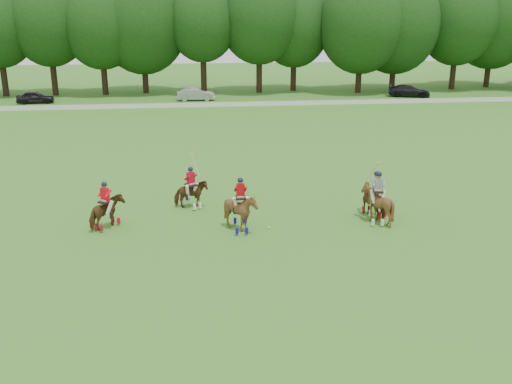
{
  "coord_description": "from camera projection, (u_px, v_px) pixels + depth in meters",
  "views": [
    {
      "loc": [
        -2.0,
        -20.81,
        9.4
      ],
      "look_at": [
        0.99,
        4.2,
        1.4
      ],
      "focal_mm": 40.0,
      "sensor_mm": 36.0,
      "label": 1
    }
  ],
  "objects": [
    {
      "name": "ground",
      "position": [
        244.0,
        258.0,
        22.77
      ],
      "size": [
        180.0,
        180.0,
        0.0
      ],
      "primitive_type": "plane",
      "color": "#307220",
      "rests_on": "ground"
    },
    {
      "name": "polo_red_c",
      "position": [
        241.0,
        211.0,
        25.38
      ],
      "size": [
        1.46,
        1.63,
        2.46
      ],
      "color": "#503015",
      "rests_on": "ground"
    },
    {
      "name": "polo_red_b",
      "position": [
        191.0,
        194.0,
        28.37
      ],
      "size": [
        1.79,
        1.73,
        2.66
      ],
      "color": "#503015",
      "rests_on": "ground"
    },
    {
      "name": "polo_ball",
      "position": [
        269.0,
        227.0,
        25.84
      ],
      "size": [
        0.09,
        0.09,
        0.09
      ],
      "primitive_type": "sphere",
      "color": "white",
      "rests_on": "ground"
    },
    {
      "name": "tree_line",
      "position": [
        205.0,
        22.0,
        65.77
      ],
      "size": [
        117.98,
        14.32,
        14.75
      ],
      "color": "black",
      "rests_on": "ground"
    },
    {
      "name": "polo_red_a",
      "position": [
        106.0,
        212.0,
        25.65
      ],
      "size": [
        1.69,
        1.87,
        2.2
      ],
      "color": "#503015",
      "rests_on": "ground"
    },
    {
      "name": "car_right",
      "position": [
        409.0,
        91.0,
        65.42
      ],
      "size": [
        5.03,
        3.29,
        1.36
      ],
      "primitive_type": "imported",
      "rotation": [
        0.0,
        0.0,
        1.25
      ],
      "color": "black",
      "rests_on": "ground"
    },
    {
      "name": "boundary_rail",
      "position": [
        208.0,
        105.0,
        58.66
      ],
      "size": [
        120.0,
        0.1,
        0.44
      ],
      "primitive_type": "cube",
      "color": "white",
      "rests_on": "ground"
    },
    {
      "name": "polo_stripe_a",
      "position": [
        375.0,
        200.0,
        27.21
      ],
      "size": [
        1.5,
        1.96,
        2.77
      ],
      "color": "#503015",
      "rests_on": "ground"
    },
    {
      "name": "car_left",
      "position": [
        35.0,
        97.0,
        60.74
      ],
      "size": [
        3.98,
        1.96,
        1.31
      ],
      "primitive_type": "imported",
      "rotation": [
        0.0,
        0.0,
        1.68
      ],
      "color": "black",
      "rests_on": "ground"
    },
    {
      "name": "car_mid",
      "position": [
        196.0,
        94.0,
        62.66
      ],
      "size": [
        4.16,
        1.48,
        1.36
      ],
      "primitive_type": "imported",
      "rotation": [
        0.0,
        0.0,
        1.56
      ],
      "color": "#A9A9AF",
      "rests_on": "ground"
    },
    {
      "name": "polo_stripe_b",
      "position": [
        377.0,
        204.0,
        26.36
      ],
      "size": [
        1.72,
        1.85,
        2.44
      ],
      "color": "#503015",
      "rests_on": "ground"
    }
  ]
}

